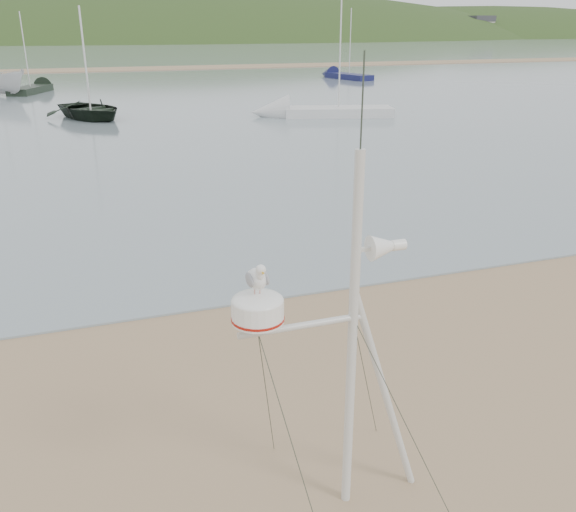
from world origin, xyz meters
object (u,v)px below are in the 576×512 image
object	(u,v)px
sailboat_white_near	(299,112)
sailboat_blue_far	(337,75)
mast_rig	(346,415)
boat_dark	(86,71)
sailboat_dark_mid	(40,88)

from	to	relation	value
sailboat_white_near	sailboat_blue_far	xyz separation A→B (m)	(12.79, 23.90, 0.00)
mast_rig	sailboat_blue_far	xyz separation A→B (m)	(22.67, 51.95, -0.84)
boat_dark	sailboat_blue_far	xyz separation A→B (m)	(23.94, 21.02, -2.26)
boat_dark	sailboat_dark_mid	bearing A→B (deg)	74.03
sailboat_blue_far	sailboat_dark_mid	bearing A→B (deg)	-171.76
sailboat_white_near	mast_rig	bearing A→B (deg)	-109.39
boat_dark	sailboat_blue_far	world-z (taller)	sailboat_blue_far
boat_dark	sailboat_white_near	size ratio (longest dim) A/B	0.61
mast_rig	sailboat_blue_far	size ratio (longest dim) A/B	0.66
mast_rig	sailboat_blue_far	bearing A→B (deg)	66.43
sailboat_white_near	sailboat_blue_far	size ratio (longest dim) A/B	1.15
sailboat_dark_mid	sailboat_blue_far	bearing A→B (deg)	8.24
boat_dark	sailboat_dark_mid	distance (m)	17.53
mast_rig	sailboat_dark_mid	world-z (taller)	sailboat_dark_mid
mast_rig	boat_dark	bearing A→B (deg)	92.36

